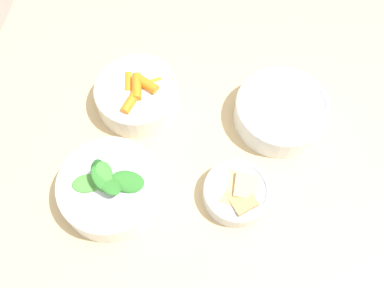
% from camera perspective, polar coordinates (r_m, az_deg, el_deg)
% --- Properties ---
extents(ground_plane, '(10.00, 10.00, 0.00)m').
position_cam_1_polar(ground_plane, '(1.53, 1.52, -12.85)').
color(ground_plane, gray).
extents(dining_table, '(1.01, 1.09, 0.74)m').
position_cam_1_polar(dining_table, '(0.93, 2.44, -3.39)').
color(dining_table, tan).
rests_on(dining_table, ground_plane).
extents(bowl_carrots, '(0.17, 0.17, 0.07)m').
position_cam_1_polar(bowl_carrots, '(0.86, -7.26, 6.55)').
color(bowl_carrots, silver).
rests_on(bowl_carrots, dining_table).
extents(bowl_greens, '(0.18, 0.18, 0.10)m').
position_cam_1_polar(bowl_greens, '(0.77, -10.87, -5.71)').
color(bowl_greens, silver).
rests_on(bowl_greens, dining_table).
extents(bowl_beans_hotdog, '(0.18, 0.18, 0.06)m').
position_cam_1_polar(bowl_beans_hotdog, '(0.86, 11.75, 4.24)').
color(bowl_beans_hotdog, silver).
rests_on(bowl_beans_hotdog, dining_table).
extents(bowl_cookies, '(0.12, 0.12, 0.04)m').
position_cam_1_polar(bowl_cookies, '(0.78, 6.01, -6.41)').
color(bowl_cookies, silver).
rests_on(bowl_cookies, dining_table).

